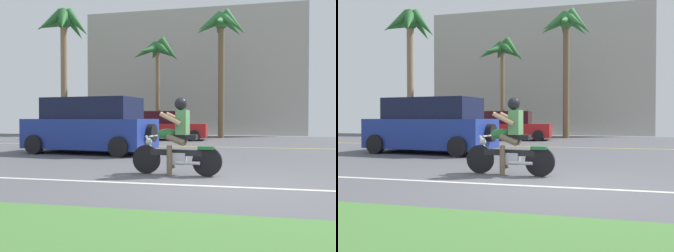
% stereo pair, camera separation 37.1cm
% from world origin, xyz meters
% --- Properties ---
extents(ground, '(56.00, 30.00, 0.04)m').
position_xyz_m(ground, '(0.00, 3.00, -0.02)').
color(ground, '#545459').
extents(lane_line_near, '(50.40, 0.12, 0.01)m').
position_xyz_m(lane_line_near, '(0.00, -0.10, 0.00)').
color(lane_line_near, silver).
rests_on(lane_line_near, ground).
extents(lane_line_far, '(50.40, 0.12, 0.01)m').
position_xyz_m(lane_line_far, '(0.00, 8.66, 0.00)').
color(lane_line_far, yellow).
rests_on(lane_line_far, ground).
extents(motorcyclist, '(1.96, 0.64, 1.64)m').
position_xyz_m(motorcyclist, '(-1.02, 1.04, 0.69)').
color(motorcyclist, black).
rests_on(motorcyclist, ground).
extents(suv_nearby, '(4.61, 2.52, 1.88)m').
position_xyz_m(suv_nearby, '(-4.81, 5.16, 0.92)').
color(suv_nearby, navy).
rests_on(suv_nearby, ground).
extents(parked_car_0, '(4.29, 2.15, 1.65)m').
position_xyz_m(parked_car_0, '(-9.07, 12.80, 0.77)').
color(parked_car_0, '#232328').
rests_on(parked_car_0, ground).
extents(parked_car_1, '(4.22, 2.07, 1.56)m').
position_xyz_m(parked_car_1, '(-3.93, 13.10, 0.73)').
color(parked_car_1, '#AD1E1E').
rests_on(parked_car_1, ground).
extents(palm_tree_0, '(3.90, 3.83, 8.41)m').
position_xyz_m(palm_tree_0, '(-11.59, 15.90, 6.90)').
color(palm_tree_0, '#846B4C').
rests_on(palm_tree_0, ground).
extents(palm_tree_1, '(3.12, 3.12, 6.03)m').
position_xyz_m(palm_tree_1, '(-4.96, 15.17, 5.03)').
color(palm_tree_1, brown).
rests_on(palm_tree_1, ground).
extents(palm_tree_2, '(3.38, 3.48, 7.62)m').
position_xyz_m(palm_tree_2, '(-1.20, 15.63, 6.33)').
color(palm_tree_2, brown).
rests_on(palm_tree_2, ground).
extents(building_far, '(15.51, 4.00, 8.83)m').
position_xyz_m(building_far, '(-3.56, 21.00, 4.42)').
color(building_far, '#A8A399').
rests_on(building_far, ground).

